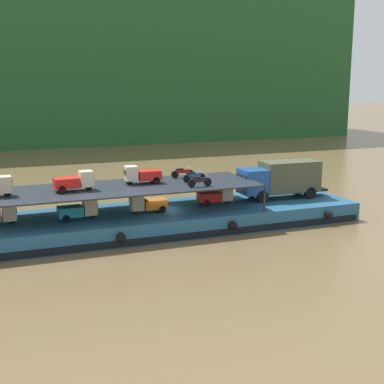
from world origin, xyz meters
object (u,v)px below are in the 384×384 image
at_px(mini_truck_lower_fore, 216,196).
at_px(motorcycle_upper_port, 199,181).
at_px(motorcycle_upper_stbd, 182,172).
at_px(mini_truck_lower_aft, 78,210).
at_px(covered_lorry, 281,178).
at_px(mini_truck_upper_mid, 74,181).
at_px(mini_truck_upper_fore, 142,175).
at_px(motorcycle_upper_centre, 194,176).
at_px(mini_truck_lower_mid, 148,203).
at_px(cargo_barge, 162,219).

distance_m(mini_truck_lower_fore, motorcycle_upper_port, 3.67).
bearing_deg(motorcycle_upper_stbd, mini_truck_lower_aft, -164.17).
relative_size(covered_lorry, mini_truck_upper_mid, 2.85).
xyz_separation_m(mini_truck_lower_fore, motorcycle_upper_stbd, (-2.17, 1.70, 1.74)).
relative_size(mini_truck_upper_fore, motorcycle_upper_centre, 1.47).
distance_m(mini_truck_lower_mid, mini_truck_upper_mid, 5.65).
distance_m(covered_lorry, mini_truck_upper_mid, 17.12).
bearing_deg(covered_lorry, mini_truck_lower_mid, -176.73).
relative_size(motorcycle_upper_centre, motorcycle_upper_stbd, 1.00).
height_order(mini_truck_upper_mid, motorcycle_upper_port, mini_truck_upper_mid).
distance_m(cargo_barge, mini_truck_lower_mid, 1.92).
bearing_deg(motorcycle_upper_centre, cargo_barge, -179.58).
xyz_separation_m(motorcycle_upper_centre, motorcycle_upper_stbd, (-0.21, 1.98, 0.00)).
relative_size(covered_lorry, mini_truck_upper_fore, 2.84).
height_order(mini_truck_lower_aft, mini_truck_lower_fore, same).
xyz_separation_m(mini_truck_upper_mid, mini_truck_upper_fore, (5.21, 0.93, 0.00)).
xyz_separation_m(mini_truck_lower_mid, mini_truck_lower_fore, (5.84, 0.67, 0.00)).
bearing_deg(mini_truck_upper_mid, mini_truck_upper_fore, 10.09).
height_order(cargo_barge, mini_truck_lower_fore, mini_truck_lower_fore).
bearing_deg(mini_truck_lower_mid, mini_truck_lower_aft, -178.50).
xyz_separation_m(mini_truck_lower_mid, motorcycle_upper_stbd, (3.67, 2.37, 1.74)).
relative_size(mini_truck_lower_aft, motorcycle_upper_port, 1.45).
bearing_deg(motorcycle_upper_centre, mini_truck_lower_fore, 8.14).
relative_size(cargo_barge, mini_truck_upper_mid, 11.21).
relative_size(covered_lorry, motorcycle_upper_stbd, 4.16).
bearing_deg(motorcycle_upper_centre, mini_truck_upper_mid, -178.85).
height_order(cargo_barge, mini_truck_upper_fore, mini_truck_upper_fore).
bearing_deg(cargo_barge, motorcycle_upper_port, -40.23).
height_order(mini_truck_lower_fore, motorcycle_upper_port, motorcycle_upper_port).
height_order(mini_truck_lower_fore, mini_truck_upper_fore, mini_truck_upper_fore).
relative_size(mini_truck_lower_mid, mini_truck_lower_fore, 0.99).
height_order(mini_truck_lower_aft, mini_truck_upper_mid, mini_truck_upper_mid).
distance_m(covered_lorry, mini_truck_lower_aft, 17.01).
bearing_deg(mini_truck_upper_fore, motorcycle_upper_port, -37.15).
height_order(mini_truck_lower_fore, mini_truck_upper_mid, mini_truck_upper_mid).
distance_m(mini_truck_lower_mid, motorcycle_upper_port, 4.24).
bearing_deg(mini_truck_lower_mid, mini_truck_lower_fore, 6.55).
relative_size(cargo_barge, mini_truck_lower_aft, 11.26).
distance_m(cargo_barge, motorcycle_upper_stbd, 4.49).
height_order(mini_truck_lower_fore, motorcycle_upper_centre, motorcycle_upper_centre).
bearing_deg(motorcycle_upper_stbd, cargo_barge, -140.84).
relative_size(mini_truck_upper_fore, motorcycle_upper_port, 1.46).
bearing_deg(motorcycle_upper_port, mini_truck_lower_fore, 44.21).
bearing_deg(mini_truck_upper_fore, motorcycle_upper_stbd, 18.31).
xyz_separation_m(cargo_barge, mini_truck_lower_mid, (-1.21, -0.37, 1.44)).
relative_size(covered_lorry, mini_truck_lower_mid, 2.89).
bearing_deg(mini_truck_lower_mid, mini_truck_upper_fore, 93.22).
bearing_deg(covered_lorry, mini_truck_upper_mid, -178.42).
bearing_deg(mini_truck_lower_fore, motorcycle_upper_stbd, 141.98).
bearing_deg(mini_truck_upper_fore, mini_truck_upper_mid, -169.91).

